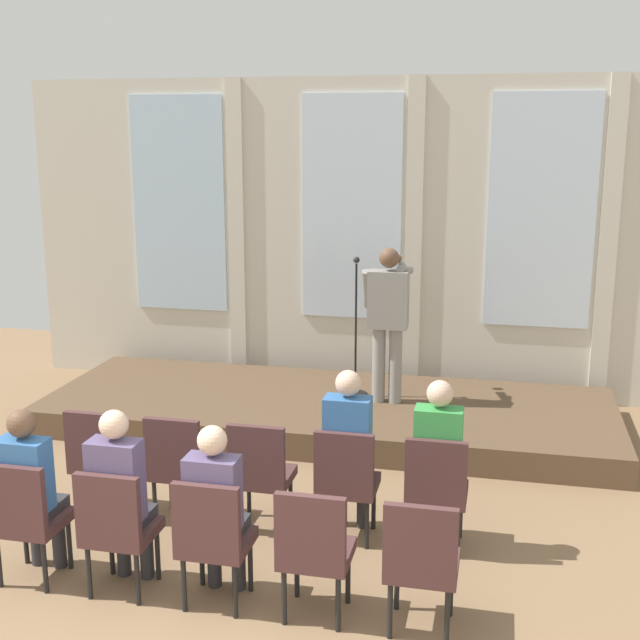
{
  "coord_description": "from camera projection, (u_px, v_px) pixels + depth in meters",
  "views": [
    {
      "loc": [
        1.81,
        -3.66,
        3.19
      ],
      "look_at": [
        0.19,
        3.56,
        1.47
      ],
      "focal_mm": 46.61,
      "sensor_mm": 36.0,
      "label": 1
    }
  ],
  "objects": [
    {
      "name": "chair_r1_c3",
      "position": [
        314.0,
        546.0,
        5.39
      ],
      "size": [
        0.46,
        0.44,
        0.94
      ],
      "color": "black",
      "rests_on": "ground"
    },
    {
      "name": "speaker",
      "position": [
        388.0,
        314.0,
        8.79
      ],
      "size": [
        0.51,
        0.69,
        1.67
      ],
      "color": "gray",
      "rests_on": "stage_platform"
    },
    {
      "name": "chair_r0_c0",
      "position": [
        100.0,
        455.0,
        6.89
      ],
      "size": [
        0.46,
        0.44,
        0.94
      ],
      "color": "black",
      "rests_on": "ground"
    },
    {
      "name": "mic_stand",
      "position": [
        355.0,
        367.0,
        9.1
      ],
      "size": [
        0.28,
        0.28,
        1.55
      ],
      "color": "black",
      "rests_on": "stage_platform"
    },
    {
      "name": "stage_platform",
      "position": [
        328.0,
        412.0,
        9.1
      ],
      "size": [
        6.14,
        2.19,
        0.29
      ],
      "primitive_type": "cube",
      "color": "brown",
      "rests_on": "ground"
    },
    {
      "name": "chair_r1_c4",
      "position": [
        421.0,
        558.0,
        5.24
      ],
      "size": [
        0.46,
        0.44,
        0.94
      ],
      "color": "black",
      "rests_on": "ground"
    },
    {
      "name": "chair_r1_c0",
      "position": [
        25.0,
        514.0,
        5.83
      ],
      "size": [
        0.46,
        0.44,
        0.94
      ],
      "color": "black",
      "rests_on": "ground"
    },
    {
      "name": "chair_r0_c2",
      "position": [
        260.0,
        470.0,
        6.59
      ],
      "size": [
        0.46,
        0.44,
        0.94
      ],
      "color": "black",
      "rests_on": "ground"
    },
    {
      "name": "chair_r1_c2",
      "position": [
        213.0,
        535.0,
        5.54
      ],
      "size": [
        0.46,
        0.44,
        0.94
      ],
      "color": "black",
      "rests_on": "ground"
    },
    {
      "name": "audience_r1_c1",
      "position": [
        120.0,
        491.0,
        5.71
      ],
      "size": [
        0.36,
        0.39,
        1.34
      ],
      "color": "#2D2D33",
      "rests_on": "ground"
    },
    {
      "name": "chair_r0_c1",
      "position": [
        178.0,
        462.0,
        6.74
      ],
      "size": [
        0.46,
        0.44,
        0.94
      ],
      "color": "black",
      "rests_on": "ground"
    },
    {
      "name": "audience_r1_c2",
      "position": [
        216.0,
        504.0,
        5.57
      ],
      "size": [
        0.36,
        0.39,
        1.29
      ],
      "color": "#2D2D33",
      "rests_on": "ground"
    },
    {
      "name": "chair_r0_c3",
      "position": [
        346.0,
        477.0,
        6.44
      ],
      "size": [
        0.46,
        0.44,
        0.94
      ],
      "color": "black",
      "rests_on": "ground"
    },
    {
      "name": "chair_r1_c1",
      "position": [
        116.0,
        524.0,
        5.68
      ],
      "size": [
        0.46,
        0.44,
        0.94
      ],
      "color": "black",
      "rests_on": "ground"
    },
    {
      "name": "rear_partition",
      "position": [
        355.0,
        235.0,
        10.01
      ],
      "size": [
        8.23,
        0.14,
        3.77
      ],
      "color": "beige",
      "rests_on": "ground"
    },
    {
      "name": "audience_r0_c4",
      "position": [
        438.0,
        455.0,
        6.32
      ],
      "size": [
        0.36,
        0.39,
        1.35
      ],
      "color": "#2D2D33",
      "rests_on": "ground"
    },
    {
      "name": "chair_r0_c4",
      "position": [
        436.0,
        486.0,
        6.3
      ],
      "size": [
        0.46,
        0.44,
        0.94
      ],
      "color": "black",
      "rests_on": "ground"
    },
    {
      "name": "audience_r1_c0",
      "position": [
        30.0,
        485.0,
        5.87
      ],
      "size": [
        0.36,
        0.39,
        1.29
      ],
      "color": "#2D2D33",
      "rests_on": "ground"
    },
    {
      "name": "audience_r0_c3",
      "position": [
        348.0,
        446.0,
        6.47
      ],
      "size": [
        0.36,
        0.39,
        1.39
      ],
      "color": "#2D2D33",
      "rests_on": "ground"
    }
  ]
}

